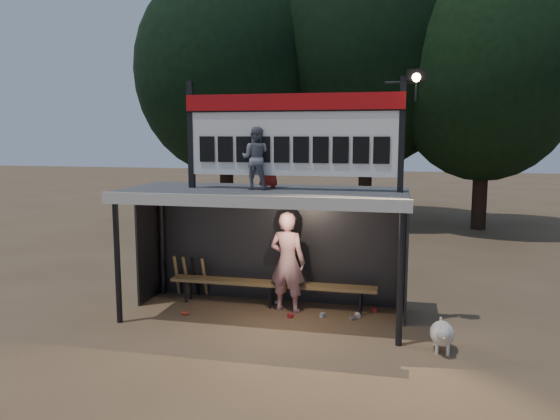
{
  "coord_description": "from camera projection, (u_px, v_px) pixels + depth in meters",
  "views": [
    {
      "loc": [
        2.39,
        -9.29,
        3.29
      ],
      "look_at": [
        0.2,
        0.4,
        1.9
      ],
      "focal_mm": 35.0,
      "sensor_mm": 36.0,
      "label": 1
    }
  ],
  "objects": [
    {
      "name": "tree_left",
      "position": [
        225.0,
        72.0,
        19.71
      ],
      "size": [
        6.46,
        6.46,
        9.27
      ],
      "color": "black",
      "rests_on": "ground"
    },
    {
      "name": "tree_mid",
      "position": [
        368.0,
        55.0,
        19.98
      ],
      "size": [
        7.22,
        7.22,
        10.36
      ],
      "color": "#2F2015",
      "rests_on": "ground"
    },
    {
      "name": "bats",
      "position": [
        190.0,
        276.0,
        11.06
      ],
      "size": [
        0.68,
        0.35,
        0.84
      ],
      "color": "olive",
      "rests_on": "ground"
    },
    {
      "name": "litter",
      "position": [
        309.0,
        313.0,
        9.99
      ],
      "size": [
        3.48,
        1.11,
        0.08
      ],
      "color": "red",
      "rests_on": "ground"
    },
    {
      "name": "ground",
      "position": [
        265.0,
        316.0,
        9.95
      ],
      "size": [
        80.0,
        80.0,
        0.0
      ],
      "primitive_type": "plane",
      "color": "brown",
      "rests_on": "ground"
    },
    {
      "name": "tree_right",
      "position": [
        486.0,
        77.0,
        18.28
      ],
      "size": [
        6.08,
        6.08,
        8.72
      ],
      "color": "black",
      "rests_on": "ground"
    },
    {
      "name": "dugout_shelter",
      "position": [
        267.0,
        214.0,
        9.93
      ],
      "size": [
        5.1,
        2.08,
        2.32
      ],
      "color": "#424245",
      "rests_on": "ground"
    },
    {
      "name": "bench",
      "position": [
        272.0,
        285.0,
        10.42
      ],
      "size": [
        4.0,
        0.35,
        0.48
      ],
      "color": "olive",
      "rests_on": "ground"
    },
    {
      "name": "scoreboard_assembly",
      "position": [
        295.0,
        132.0,
        9.36
      ],
      "size": [
        4.1,
        0.27,
        1.99
      ],
      "color": "black",
      "rests_on": "dugout_shelter"
    },
    {
      "name": "child_a",
      "position": [
        256.0,
        158.0,
        9.52
      ],
      "size": [
        0.55,
        0.44,
        1.09
      ],
      "primitive_type": "imported",
      "rotation": [
        0.0,
        0.0,
        3.08
      ],
      "color": "slate",
      "rests_on": "dugout_shelter"
    },
    {
      "name": "dog",
      "position": [
        442.0,
        334.0,
        8.28
      ],
      "size": [
        0.36,
        0.81,
        0.49
      ],
      "color": "silver",
      "rests_on": "ground"
    },
    {
      "name": "child_b",
      "position": [
        269.0,
        163.0,
        9.79
      ],
      "size": [
        0.45,
        0.31,
        0.89
      ],
      "primitive_type": "imported",
      "rotation": [
        0.0,
        0.0,
        3.21
      ],
      "color": "#AA221A",
      "rests_on": "dugout_shelter"
    },
    {
      "name": "player",
      "position": [
        287.0,
        262.0,
        10.08
      ],
      "size": [
        0.76,
        0.58,
        1.89
      ],
      "primitive_type": "imported",
      "rotation": [
        0.0,
        0.0,
        2.94
      ],
      "color": "white",
      "rests_on": "ground"
    }
  ]
}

